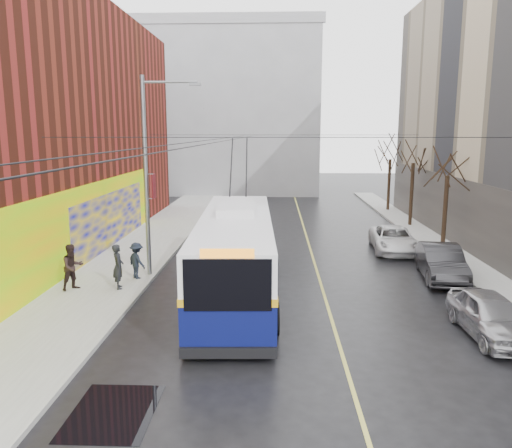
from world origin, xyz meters
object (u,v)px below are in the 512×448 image
at_px(parked_car_b, 441,262).
at_px(parked_car_a, 490,315).
at_px(following_car, 238,230).
at_px(pedestrian_b, 73,267).
at_px(tree_mid, 414,152).
at_px(tree_near, 448,162).
at_px(pedestrian_a, 118,266).
at_px(tree_far, 391,150).
at_px(pedestrian_c, 137,261).
at_px(parked_car_c, 393,239).
at_px(streetlight_pole, 149,172).
at_px(trolleybus, 236,252).

bearing_deg(parked_car_b, parked_car_a, -87.87).
relative_size(following_car, pedestrian_b, 2.29).
bearing_deg(pedestrian_b, tree_mid, -9.14).
bearing_deg(tree_near, parked_car_b, -109.01).
relative_size(tree_near, pedestrian_a, 3.41).
xyz_separation_m(tree_near, tree_far, (0.00, 14.00, 0.17)).
distance_m(following_car, pedestrian_c, 9.19).
relative_size(tree_near, tree_mid, 0.96).
distance_m(parked_car_b, following_car, 12.25).
bearing_deg(parked_car_c, following_car, 170.67).
bearing_deg(parked_car_b, tree_mid, 87.78).
bearing_deg(parked_car_a, streetlight_pole, 152.06).
xyz_separation_m(streetlight_pole, trolleybus, (4.01, -2.17, -3.10)).
bearing_deg(streetlight_pole, pedestrian_b, -138.61).
bearing_deg(pedestrian_c, tree_near, -115.15).
bearing_deg(pedestrian_c, following_car, -73.50).
xyz_separation_m(tree_mid, trolleybus, (-11.13, -15.17, -3.50)).
xyz_separation_m(trolleybus, following_car, (-0.63, 9.76, -1.00)).
xyz_separation_m(parked_car_c, pedestrian_b, (-14.97, -7.94, 0.42)).
relative_size(following_car, pedestrian_a, 2.33).
height_order(tree_near, following_car, tree_near).
relative_size(tree_mid, pedestrian_c, 4.10).
distance_m(tree_mid, pedestrian_b, 23.96).
bearing_deg(tree_far, tree_near, -90.00).
relative_size(trolleybus, pedestrian_c, 8.22).
xyz_separation_m(tree_far, pedestrian_b, (-17.87, -22.41, -4.03)).
height_order(tree_near, pedestrian_c, tree_near).
height_order(pedestrian_a, pedestrian_c, pedestrian_a).
bearing_deg(parked_car_a, pedestrian_c, 155.59).
distance_m(tree_far, pedestrian_a, 27.67).
xyz_separation_m(tree_near, following_car, (-11.77, 1.60, -4.23)).
xyz_separation_m(streetlight_pole, pedestrian_b, (-2.73, -2.41, -3.74)).
bearing_deg(trolleybus, tree_far, 60.95).
distance_m(following_car, pedestrian_b, 11.73).
bearing_deg(tree_far, parked_car_a, -95.46).
bearing_deg(tree_mid, parked_car_c, -111.21).
relative_size(parked_car_b, pedestrian_c, 2.90).
bearing_deg(parked_car_b, tree_far, 90.89).
bearing_deg(parked_car_b, parked_car_c, 106.24).
distance_m(tree_mid, parked_car_c, 9.23).
height_order(streetlight_pole, pedestrian_c, streetlight_pole).
bearing_deg(streetlight_pole, tree_near, 21.62).
bearing_deg(parked_car_a, pedestrian_b, 164.37).
distance_m(parked_car_c, pedestrian_b, 16.95).
height_order(trolleybus, parked_car_b, trolleybus).
height_order(parked_car_b, pedestrian_c, pedestrian_c).
relative_size(tree_mid, following_car, 1.52).
distance_m(streetlight_pole, following_car, 9.27).
distance_m(parked_car_a, parked_car_c, 11.84).
height_order(tree_far, parked_car_c, tree_far).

